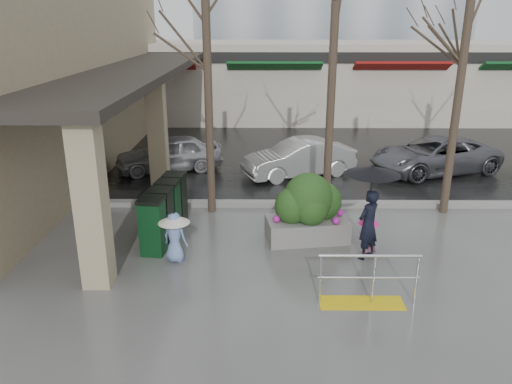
{
  "coord_description": "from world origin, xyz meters",
  "views": [
    {
      "loc": [
        -0.61,
        -9.49,
        5.11
      ],
      "look_at": [
        -0.73,
        1.5,
        1.3
      ],
      "focal_mm": 35.0,
      "sensor_mm": 36.0,
      "label": 1
    }
  ],
  "objects_px": {
    "woman": "(370,202)",
    "car_a": "(169,154)",
    "tree_west": "(206,21)",
    "tree_mideast": "(467,30)",
    "car_c": "(434,155)",
    "child_blue": "(175,232)",
    "news_boxes": "(165,211)",
    "car_b": "(299,158)",
    "planter": "(308,208)",
    "tree_midwest": "(335,14)",
    "child_pink": "(368,230)",
    "handrail": "(366,286)"
  },
  "relations": [
    {
      "from": "car_a",
      "to": "car_b",
      "type": "height_order",
      "value": "same"
    },
    {
      "from": "car_c",
      "to": "tree_mideast",
      "type": "bearing_deg",
      "value": -31.76
    },
    {
      "from": "tree_mideast",
      "to": "car_b",
      "type": "height_order",
      "value": "tree_mideast"
    },
    {
      "from": "tree_mideast",
      "to": "child_pink",
      "type": "distance_m",
      "value": 5.68
    },
    {
      "from": "news_boxes",
      "to": "car_b",
      "type": "relative_size",
      "value": 0.64
    },
    {
      "from": "handrail",
      "to": "woman",
      "type": "relative_size",
      "value": 0.86
    },
    {
      "from": "woman",
      "to": "car_c",
      "type": "xyz_separation_m",
      "value": [
        3.67,
        6.68,
        -0.7
      ]
    },
    {
      "from": "tree_west",
      "to": "tree_mideast",
      "type": "relative_size",
      "value": 1.05
    },
    {
      "from": "tree_mideast",
      "to": "news_boxes",
      "type": "distance_m",
      "value": 8.74
    },
    {
      "from": "news_boxes",
      "to": "car_a",
      "type": "relative_size",
      "value": 0.67
    },
    {
      "from": "child_pink",
      "to": "car_a",
      "type": "bearing_deg",
      "value": -82.44
    },
    {
      "from": "handrail",
      "to": "tree_midwest",
      "type": "xyz_separation_m",
      "value": [
        -0.16,
        4.8,
        4.86
      ]
    },
    {
      "from": "child_blue",
      "to": "car_b",
      "type": "distance_m",
      "value": 7.2
    },
    {
      "from": "woman",
      "to": "child_blue",
      "type": "height_order",
      "value": "woman"
    },
    {
      "from": "child_pink",
      "to": "car_b",
      "type": "relative_size",
      "value": 0.26
    },
    {
      "from": "child_pink",
      "to": "child_blue",
      "type": "height_order",
      "value": "child_blue"
    },
    {
      "from": "child_blue",
      "to": "car_b",
      "type": "xyz_separation_m",
      "value": [
        3.19,
        6.45,
        -0.06
      ]
    },
    {
      "from": "planter",
      "to": "news_boxes",
      "type": "relative_size",
      "value": 0.84
    },
    {
      "from": "tree_mideast",
      "to": "car_b",
      "type": "distance_m",
      "value": 6.62
    },
    {
      "from": "woman",
      "to": "car_b",
      "type": "bearing_deg",
      "value": -121.98
    },
    {
      "from": "woman",
      "to": "car_a",
      "type": "relative_size",
      "value": 0.59
    },
    {
      "from": "child_blue",
      "to": "car_c",
      "type": "distance_m",
      "value": 10.52
    },
    {
      "from": "car_a",
      "to": "child_blue",
      "type": "bearing_deg",
      "value": -7.99
    },
    {
      "from": "planter",
      "to": "car_a",
      "type": "distance_m",
      "value": 7.31
    },
    {
      "from": "handrail",
      "to": "planter",
      "type": "bearing_deg",
      "value": 106.08
    },
    {
      "from": "handrail",
      "to": "car_b",
      "type": "distance_m",
      "value": 8.21
    },
    {
      "from": "tree_west",
      "to": "tree_midwest",
      "type": "height_order",
      "value": "tree_midwest"
    },
    {
      "from": "tree_midwest",
      "to": "car_a",
      "type": "height_order",
      "value": "tree_midwest"
    },
    {
      "from": "handrail",
      "to": "car_c",
      "type": "height_order",
      "value": "car_c"
    },
    {
      "from": "handrail",
      "to": "tree_mideast",
      "type": "bearing_deg",
      "value": 56.81
    },
    {
      "from": "tree_west",
      "to": "tree_mideast",
      "type": "distance_m",
      "value": 6.5
    },
    {
      "from": "tree_west",
      "to": "planter",
      "type": "distance_m",
      "value": 5.31
    },
    {
      "from": "tree_west",
      "to": "woman",
      "type": "height_order",
      "value": "tree_west"
    },
    {
      "from": "child_blue",
      "to": "car_a",
      "type": "bearing_deg",
      "value": -58.75
    },
    {
      "from": "car_a",
      "to": "tree_midwest",
      "type": "bearing_deg",
      "value": 33.13
    },
    {
      "from": "tree_midwest",
      "to": "child_blue",
      "type": "xyz_separation_m",
      "value": [
        -3.71,
        -3.07,
        -4.54
      ]
    },
    {
      "from": "tree_midwest",
      "to": "child_pink",
      "type": "height_order",
      "value": "tree_midwest"
    },
    {
      "from": "tree_mideast",
      "to": "child_pink",
      "type": "height_order",
      "value": "tree_mideast"
    },
    {
      "from": "tree_west",
      "to": "car_c",
      "type": "height_order",
      "value": "tree_west"
    },
    {
      "from": "tree_west",
      "to": "car_c",
      "type": "xyz_separation_m",
      "value": [
        7.43,
        3.83,
        -4.45
      ]
    },
    {
      "from": "child_pink",
      "to": "planter",
      "type": "distance_m",
      "value": 1.51
    },
    {
      "from": "tree_mideast",
      "to": "news_boxes",
      "type": "relative_size",
      "value": 2.64
    },
    {
      "from": "tree_mideast",
      "to": "car_c",
      "type": "bearing_deg",
      "value": 76.29
    },
    {
      "from": "news_boxes",
      "to": "car_c",
      "type": "xyz_separation_m",
      "value": [
        8.4,
        5.58,
        -0.05
      ]
    },
    {
      "from": "tree_west",
      "to": "child_blue",
      "type": "relative_size",
      "value": 5.93
    },
    {
      "from": "child_blue",
      "to": "planter",
      "type": "bearing_deg",
      "value": -138.39
    },
    {
      "from": "child_blue",
      "to": "news_boxes",
      "type": "height_order",
      "value": "news_boxes"
    },
    {
      "from": "woman",
      "to": "car_b",
      "type": "relative_size",
      "value": 0.57
    },
    {
      "from": "tree_midwest",
      "to": "child_blue",
      "type": "relative_size",
      "value": 6.1
    },
    {
      "from": "tree_west",
      "to": "child_pink",
      "type": "distance_m",
      "value": 6.47
    }
  ]
}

